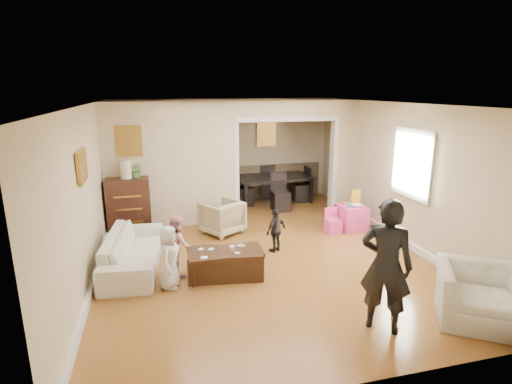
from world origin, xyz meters
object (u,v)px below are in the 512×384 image
object	(u,v)px
coffee_table	(225,263)
dresser	(129,206)
adult_person	(386,266)
child_kneel_b	(178,245)
table_lamp	(126,169)
dining_table	(273,190)
armchair_back	(222,217)
cyan_cup	(349,205)
play_table	(351,217)
armchair_front	(483,296)
child_toddler	(276,230)
coffee_cup	(232,249)
sofa	(134,251)
child_kneel_a	(169,257)

from	to	relation	value
coffee_table	dresser	bearing A→B (deg)	122.67
adult_person	child_kneel_b	distance (m)	3.17
table_lamp	coffee_table	xyz separation A→B (m)	(1.52, -2.38, -1.11)
dining_table	adult_person	size ratio (longest dim) A/B	1.20
armchair_back	cyan_cup	bearing A→B (deg)	137.41
armchair_back	dining_table	distance (m)	2.46
play_table	dining_table	xyz separation A→B (m)	(-1.02, 2.29, 0.09)
play_table	coffee_table	bearing A→B (deg)	-153.03
table_lamp	cyan_cup	xyz separation A→B (m)	(4.33, -0.95, -0.77)
armchair_front	child_toddler	world-z (taller)	child_toddler
adult_person	child_kneel_b	world-z (taller)	adult_person
cyan_cup	dining_table	bearing A→B (deg)	111.41
adult_person	coffee_cup	bearing A→B (deg)	-9.47
coffee_table	play_table	size ratio (longest dim) A/B	2.14
table_lamp	dresser	bearing A→B (deg)	0.00
dresser	child_toddler	size ratio (longest dim) A/B	1.42
armchair_front	cyan_cup	xyz separation A→B (m)	(-0.09, 3.44, 0.21)
armchair_front	adult_person	world-z (taller)	adult_person
play_table	child_toddler	distance (m)	2.00
table_lamp	coffee_table	size ratio (longest dim) A/B	0.32
sofa	child_kneel_b	size ratio (longest dim) A/B	2.11
dining_table	adult_person	xyz separation A→B (m)	(-0.29, -5.62, 0.48)
armchair_back	coffee_table	world-z (taller)	armchair_back
table_lamp	coffee_table	bearing A→B (deg)	-57.33
table_lamp	child_kneel_b	bearing A→B (deg)	-68.35
dresser	child_toddler	distance (m)	3.05
child_kneel_b	child_toddler	size ratio (longest dim) A/B	1.20
armchair_front	coffee_cup	size ratio (longest dim) A/B	11.30
cyan_cup	child_kneel_b	size ratio (longest dim) A/B	0.08
sofa	child_kneel_a	size ratio (longest dim) A/B	2.13
dresser	table_lamp	distance (m)	0.75
armchair_back	child_toddler	distance (m)	1.41
armchair_front	child_toddler	distance (m)	3.32
sofa	table_lamp	size ratio (longest dim) A/B	5.63
table_lamp	child_toddler	bearing A→B (deg)	-32.29
sofa	adult_person	world-z (taller)	adult_person
play_table	cyan_cup	size ratio (longest dim) A/B	6.67
armchair_front	adult_person	size ratio (longest dim) A/B	0.64
coffee_table	child_toddler	bearing A→B (deg)	35.54
armchair_front	child_kneel_a	distance (m)	4.19
child_toddler	sofa	bearing A→B (deg)	-30.66
armchair_back	child_kneel_a	distance (m)	2.36
adult_person	coffee_table	bearing A→B (deg)	-8.42
dresser	child_toddler	bearing A→B (deg)	-32.29
table_lamp	coffee_cup	distance (m)	3.04
coffee_cup	child_toddler	size ratio (longest dim) A/B	0.12
cyan_cup	armchair_front	bearing A→B (deg)	-88.57
armchair_back	dining_table	xyz separation A→B (m)	(1.62, 1.85, 0.01)
armchair_front	play_table	distance (m)	3.49
armchair_front	dresser	bearing A→B (deg)	168.40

